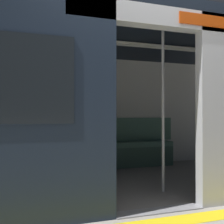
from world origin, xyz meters
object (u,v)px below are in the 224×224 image
object	(u,v)px
person_seated	(93,131)
handbag	(70,139)
grab_pole_far	(163,111)
book	(109,142)
grab_pole_door	(104,111)
bench_seat	(92,149)
train_car	(110,80)

from	to	relation	value
person_seated	handbag	distance (m)	0.43
grab_pole_far	book	bearing A→B (deg)	-87.66
person_seated	grab_pole_far	size ratio (longest dim) A/B	0.58
handbag	grab_pole_door	world-z (taller)	grab_pole_door
person_seated	bench_seat	bearing A→B (deg)	-87.41
handbag	person_seated	bearing A→B (deg)	165.92
bench_seat	book	xyz separation A→B (m)	(-0.34, -0.07, 0.12)
grab_pole_far	train_car	bearing A→B (deg)	-54.58
bench_seat	book	bearing A→B (deg)	-168.72
grab_pole_far	bench_seat	bearing A→B (deg)	-76.95
book	grab_pole_door	world-z (taller)	grab_pole_door
book	grab_pole_far	bearing A→B (deg)	85.21
grab_pole_door	person_seated	bearing A→B (deg)	-102.48
bench_seat	person_seated	xyz separation A→B (m)	(-0.00, 0.05, 0.33)
bench_seat	handbag	xyz separation A→B (m)	(0.39, -0.05, 0.19)
train_car	person_seated	xyz separation A→B (m)	(-0.06, -1.08, -0.78)
book	grab_pole_door	distance (m)	2.22
train_car	book	world-z (taller)	train_car
train_car	person_seated	bearing A→B (deg)	-93.21
handbag	grab_pole_door	size ratio (longest dim) A/B	0.13
person_seated	book	size ratio (longest dim) A/B	5.41
train_car	grab_pole_far	size ratio (longest dim) A/B	3.14
person_seated	book	bearing A→B (deg)	-160.54
train_car	grab_pole_door	xyz separation A→B (m)	(0.36, 0.82, -0.45)
handbag	grab_pole_far	size ratio (longest dim) A/B	0.13
train_car	bench_seat	size ratio (longest dim) A/B	2.05
train_car	grab_pole_door	world-z (taller)	train_car
handbag	grab_pole_door	xyz separation A→B (m)	(0.03, 2.00, 0.47)
handbag	bench_seat	bearing A→B (deg)	173.15
bench_seat	person_seated	distance (m)	0.33
train_car	book	bearing A→B (deg)	-108.42
person_seated	grab_pole_far	xyz separation A→B (m)	(-0.42, 1.75, 0.34)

